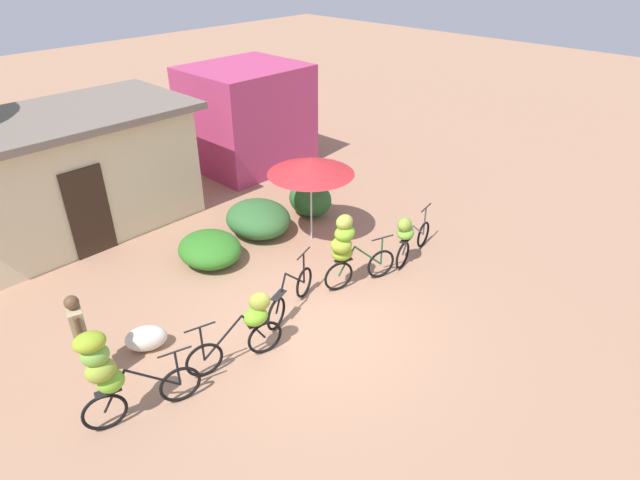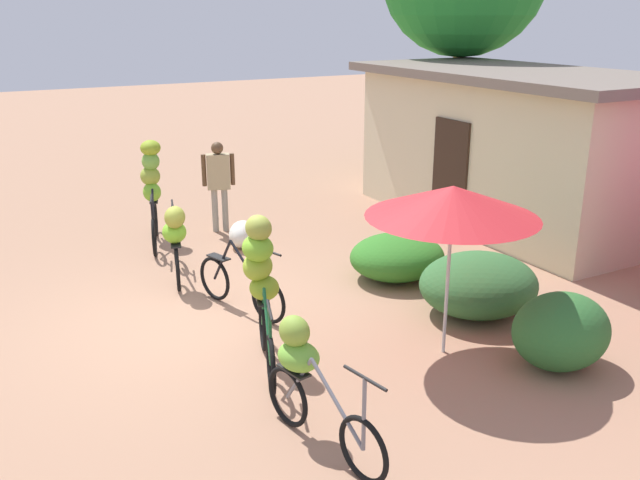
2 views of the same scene
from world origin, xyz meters
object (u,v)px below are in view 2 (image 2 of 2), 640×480
market_umbrella (453,202)px  bicycle_by_shop (261,277)px  bicycle_center_loaded (241,286)px  bicycle_rightmost (307,373)px  building_low (510,146)px  person_vendor (219,177)px  produce_sack (242,234)px  bicycle_near_pile (175,237)px  bicycle_leftmost (152,182)px

market_umbrella → bicycle_by_shop: size_ratio=1.20×
bicycle_center_loaded → bicycle_by_shop: 1.45m
bicycle_by_shop → bicycle_rightmost: size_ratio=1.01×
building_low → bicycle_by_shop: bearing=-66.1°
bicycle_center_loaded → person_vendor: bearing=163.4°
market_umbrella → produce_sack: 4.95m
building_low → market_umbrella: bearing=-49.9°
building_low → bicycle_near_pile: building_low is taller
building_low → person_vendor: 5.39m
bicycle_rightmost → market_umbrella: bearing=108.2°
bicycle_leftmost → bicycle_center_loaded: size_ratio=1.05×
person_vendor → bicycle_by_shop: bearing=-15.2°
market_umbrella → bicycle_by_shop: (-0.94, -1.88, -0.85)m
bicycle_by_shop → bicycle_rightmost: (1.65, -0.29, -0.30)m
bicycle_leftmost → bicycle_near_pile: bicycle_leftmost is taller
bicycle_by_shop → building_low: bearing=113.9°
building_low → person_vendor: size_ratio=3.87×
person_vendor → bicycle_rightmost: bearing=-13.9°
building_low → person_vendor: bearing=-111.0°
bicycle_leftmost → bicycle_rightmost: bicycle_leftmost is taller
building_low → bicycle_near_pile: bearing=-88.6°
bicycle_center_loaded → bicycle_leftmost: bearing=-177.7°
bicycle_rightmost → produce_sack: bicycle_rightmost is taller
bicycle_center_loaded → bicycle_rightmost: 3.00m
market_umbrella → bicycle_center_loaded: 3.12m
bicycle_center_loaded → person_vendor: 3.63m
bicycle_leftmost → bicycle_by_shop: 4.82m
building_low → bicycle_center_loaded: size_ratio=3.85×
bicycle_leftmost → produce_sack: size_ratio=2.45×
bicycle_by_shop → produce_sack: (-3.71, 1.29, -0.75)m
market_umbrella → produce_sack: market_umbrella is taller
bicycle_leftmost → person_vendor: size_ratio=1.05×
market_umbrella → person_vendor: 5.73m
bicycle_by_shop → person_vendor: bearing=164.8°
market_umbrella → produce_sack: size_ratio=2.85×
market_umbrella → bicycle_leftmost: 6.07m
bicycle_center_loaded → market_umbrella: bearing=36.3°
bicycle_by_shop → bicycle_near_pile: bearing=-176.1°
bicycle_near_pile → person_vendor: 2.55m
market_umbrella → bicycle_near_pile: (-3.56, -2.06, -1.11)m
bicycle_center_loaded → bicycle_rightmost: bicycle_rightmost is taller
bicycle_rightmost → person_vendor: (-6.35, 1.57, 0.33)m
market_umbrella → produce_sack: (-4.65, -0.59, -1.60)m
building_low → bicycle_by_shop: (2.78, -6.29, -0.45)m
building_low → market_umbrella: (3.72, -4.41, 0.40)m
market_umbrella → bicycle_near_pile: market_umbrella is taller
building_low → bicycle_center_loaded: 6.31m
building_low → bicycle_near_pile: (0.16, -6.47, -0.71)m
bicycle_by_shop → person_vendor: size_ratio=1.02×
bicycle_near_pile → market_umbrella: bearing=30.1°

